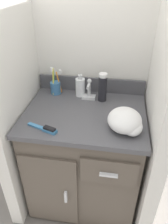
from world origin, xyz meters
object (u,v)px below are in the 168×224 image
shaving_cream_can (103,87)px  toothbrush_cup (55,87)px  hairbrush (46,129)px  hand_towel (126,121)px  soap_dispenser (80,87)px

shaving_cream_can → toothbrush_cup: bearing=172.7°
hairbrush → hand_towel: hand_towel is taller
soap_dispenser → shaving_cream_can: shaving_cream_can is taller
soap_dispenser → toothbrush_cup: bearing=179.8°
soap_dispenser → shaving_cream_can: bearing=-15.0°
soap_dispenser → hairbrush: 0.44m
shaving_cream_can → hairbrush: shaving_cream_can is taller
soap_dispenser → shaving_cream_can: size_ratio=0.83×
toothbrush_cup → shaving_cream_can: bearing=-7.3°
toothbrush_cup → soap_dispenser: toothbrush_cup is taller
hand_towel → soap_dispenser: bearing=132.6°
soap_dispenser → hand_towel: soap_dispenser is taller
shaving_cream_can → hairbrush: (-0.27, -0.38, -0.08)m
soap_dispenser → hairbrush: bearing=-105.2°
hairbrush → shaving_cream_can: bearing=73.5°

